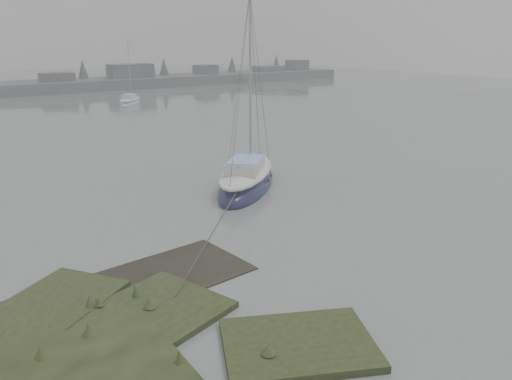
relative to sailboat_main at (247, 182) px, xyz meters
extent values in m
plane|color=slate|center=(-6.63, 18.99, -0.30)|extent=(160.00, 160.00, 0.00)
cube|color=#4C4F51|center=(19.37, 50.99, 0.30)|extent=(60.00, 8.00, 1.60)
cube|color=#424247|center=(3.37, 49.99, 1.10)|extent=(4.00, 3.00, 2.20)
cube|color=#424247|center=(13.37, 49.99, 1.50)|extent=(6.00, 3.00, 3.00)
cube|color=#424247|center=(25.37, 49.99, 1.25)|extent=(3.00, 3.00, 2.50)
cube|color=#424247|center=(37.37, 49.99, 1.00)|extent=(5.00, 3.00, 2.00)
cube|color=#424247|center=(43.37, 49.99, 1.40)|extent=(3.00, 3.00, 2.80)
cone|color=#384238|center=(7.37, 51.99, 1.90)|extent=(2.00, 2.00, 3.50)
cone|color=#384238|center=(19.37, 51.99, 1.90)|extent=(2.00, 2.00, 3.50)
cone|color=#384238|center=(31.37, 51.99, 1.90)|extent=(2.00, 2.00, 3.50)
cone|color=#384238|center=(40.37, 51.99, 1.90)|extent=(2.00, 2.00, 3.50)
ellipsoid|color=#101434|center=(0.01, 0.01, -0.18)|extent=(6.48, 6.38, 1.66)
ellipsoid|color=silver|center=(0.01, 0.01, 0.48)|extent=(5.53, 5.44, 0.47)
cube|color=silver|center=(-0.20, -0.19, 0.89)|extent=(2.71, 2.69, 0.49)
cube|color=#87AFE2|center=(-0.20, -0.19, 1.17)|extent=(2.50, 2.48, 0.08)
cylinder|color=#939399|center=(0.64, 0.62, 4.73)|extent=(0.11, 0.11, 7.82)
cylinder|color=#939399|center=(-0.34, -0.33, 1.17)|extent=(2.03, 1.97, 0.09)
ellipsoid|color=#ABAEB3|center=(6.55, 32.61, -0.21)|extent=(4.48, 5.12, 1.25)
ellipsoid|color=white|center=(6.55, 32.61, 0.29)|extent=(3.80, 4.38, 0.35)
cube|color=white|center=(6.42, 32.43, 0.60)|extent=(1.95, 2.07, 0.37)
cube|color=#B6BBC3|center=(6.42, 32.43, 0.80)|extent=(1.80, 1.91, 0.06)
cylinder|color=#939399|center=(6.96, 33.13, 3.49)|extent=(0.08, 0.08, 5.88)
cylinder|color=#939399|center=(6.33, 32.32, 0.80)|extent=(1.31, 1.67, 0.07)
camera|label=1|loc=(-12.64, -19.27, 6.70)|focal=35.00mm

